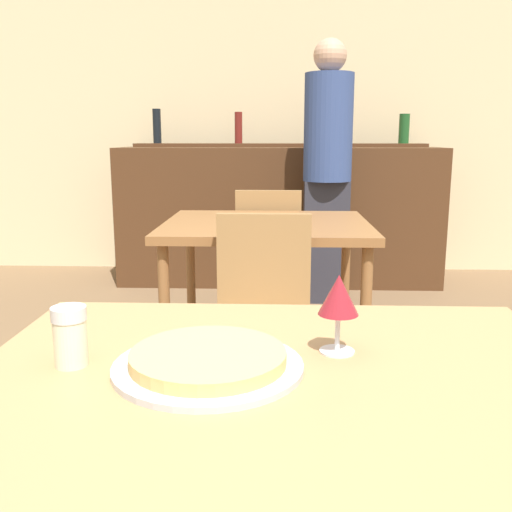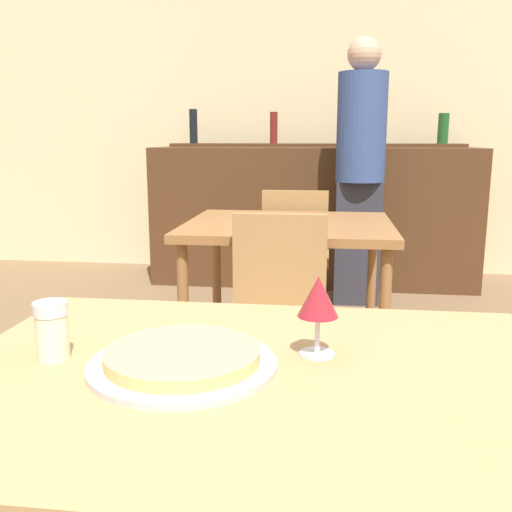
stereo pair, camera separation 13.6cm
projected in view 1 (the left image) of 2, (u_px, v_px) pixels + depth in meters
The scene contains 11 objects.
wall_back at pixel (280, 112), 5.01m from camera, with size 8.00×0.05×2.80m.
dining_table_near at pixel (280, 411), 1.06m from camera, with size 1.15×0.85×0.77m.
dining_table_far at pixel (266, 240), 2.81m from camera, with size 1.00×0.88×0.78m.
bar_counter at pixel (279, 216), 4.69m from camera, with size 2.60×0.56×1.11m.
bar_back_shelf at pixel (284, 140), 4.70m from camera, with size 2.39×0.24×0.35m.
chair_far_side_front at pixel (263, 309), 2.24m from camera, with size 0.40×0.40×0.89m.
chair_far_side_back at pixel (268, 249), 3.44m from camera, with size 0.40×0.40×0.89m.
pizza_tray at pixel (208, 362), 1.05m from camera, with size 0.35×0.35×0.04m.
cheese_shaker at pixel (70, 336), 1.06m from camera, with size 0.06×0.06×0.11m.
person_standing at pixel (327, 163), 4.02m from camera, with size 0.34×0.34×1.85m.
wine_glass at pixel (339, 297), 1.11m from camera, with size 0.08×0.08×0.16m.
Camera 1 is at (-0.01, -0.98, 1.19)m, focal length 40.00 mm.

